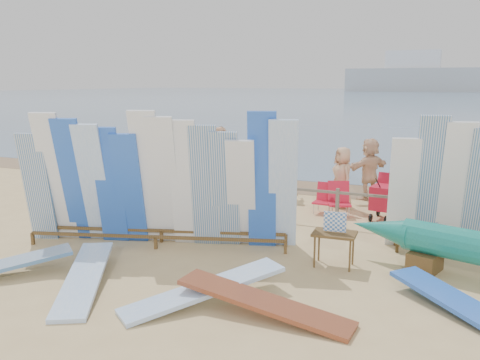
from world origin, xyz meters
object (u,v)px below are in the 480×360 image
at_px(beachgoer_3, 274,164).
at_px(beachgoer_5, 369,169).
at_px(flat_board_b, 204,302).
at_px(beachgoer_11, 220,153).
at_px(flat_board_d, 467,318).
at_px(beachgoer_0, 100,161).
at_px(beachgoer_2, 237,174).
at_px(stroller, 383,202).
at_px(beachgoer_6, 342,177).
at_px(beachgoer_7, 426,179).
at_px(flat_board_a, 85,287).
at_px(side_surfboard_rack, 453,192).
at_px(vendor_table, 334,248).
at_px(beachgoer_10, 474,194).
at_px(beachgoer_1, 201,168).
at_px(beachgoer_8, 462,181).
at_px(beachgoer_4, 283,169).
at_px(main_surfboard_rack, 157,186).
at_px(beach_chair_right, 339,206).
at_px(beachgoer_extra_1, 159,154).
at_px(beach_chair_left, 324,204).
at_px(flat_board_c, 264,315).

bearing_deg(beachgoer_3, beachgoer_5, -90.04).
relative_size(flat_board_b, beachgoer_11, 1.44).
height_order(flat_board_d, beachgoer_0, beachgoer_0).
relative_size(flat_board_d, beachgoer_2, 1.74).
xyz_separation_m(stroller, beachgoer_6, (-1.22, 0.90, 0.37)).
bearing_deg(beachgoer_7, flat_board_a, -102.88).
xyz_separation_m(side_surfboard_rack, vendor_table, (-1.95, -1.69, -0.91)).
xyz_separation_m(beachgoer_3, beachgoer_10, (5.76, -2.65, 0.08)).
height_order(flat_board_d, beachgoer_6, beachgoer_6).
relative_size(beachgoer_6, beachgoer_11, 0.89).
bearing_deg(beachgoer_3, beachgoer_1, 142.59).
relative_size(beachgoer_8, beachgoer_11, 1.00).
xyz_separation_m(beachgoer_4, beachgoer_1, (-2.28, -0.84, 0.01)).
relative_size(beachgoer_1, beachgoer_7, 1.02).
height_order(beachgoer_4, beachgoer_10, beachgoer_10).
height_order(stroller, beachgoer_2, beachgoer_2).
bearing_deg(beachgoer_5, beachgoer_0, -43.08).
bearing_deg(flat_board_a, main_surfboard_rack, 61.90).
xyz_separation_m(beachgoer_3, beachgoer_1, (-1.65, -1.85, 0.06)).
height_order(beachgoer_0, beachgoer_8, beachgoer_8).
height_order(main_surfboard_rack, flat_board_a, main_surfboard_rack).
bearing_deg(flat_board_a, beach_chair_right, 36.22).
bearing_deg(beachgoer_2, beach_chair_right, 42.09).
bearing_deg(beachgoer_4, stroller, 83.42).
relative_size(stroller, beachgoer_10, 0.64).
bearing_deg(beachgoer_4, main_surfboard_rack, 7.85).
bearing_deg(beachgoer_4, beachgoer_8, 103.28).
height_order(beachgoer_2, beachgoer_10, beachgoer_10).
bearing_deg(beachgoer_3, beachgoer_10, -110.40).
distance_m(beachgoer_3, beachgoer_1, 2.48).
height_order(beachgoer_extra_1, beachgoer_8, beachgoer_8).
bearing_deg(stroller, beachgoer_5, 116.33).
xyz_separation_m(beach_chair_left, beachgoer_5, (0.80, 2.11, 0.67)).
bearing_deg(beachgoer_7, stroller, -103.60).
bearing_deg(stroller, flat_board_c, -89.42).
relative_size(flat_board_c, beachgoer_6, 1.63).
relative_size(beach_chair_right, beachgoer_10, 0.49).
distance_m(flat_board_a, beachgoer_2, 6.90).
distance_m(beachgoer_4, beachgoer_7, 4.00).
bearing_deg(beachgoer_extra_1, flat_board_b, 119.42).
height_order(beach_chair_right, beachgoer_8, beachgoer_8).
bearing_deg(beachgoer_7, flat_board_d, -61.69).
height_order(flat_board_d, beachgoer_7, beachgoer_7).
bearing_deg(beachgoer_8, stroller, 95.48).
xyz_separation_m(side_surfboard_rack, beachgoer_0, (-10.48, 2.31, -0.34)).
relative_size(beachgoer_0, beachgoer_10, 1.02).
height_order(flat_board_b, stroller, stroller).
distance_m(beachgoer_0, beachgoer_7, 9.86).
bearing_deg(beachgoer_7, beachgoer_1, -152.86).
xyz_separation_m(vendor_table, beachgoer_5, (-0.34, 5.89, 0.55)).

